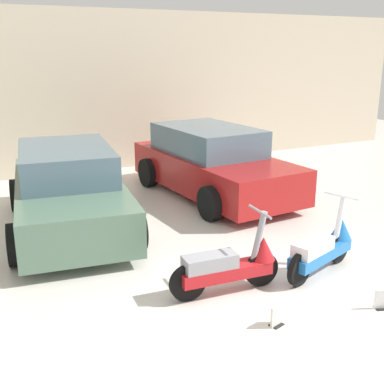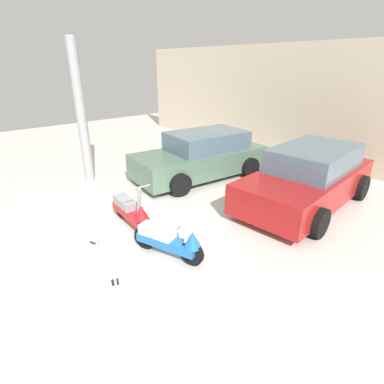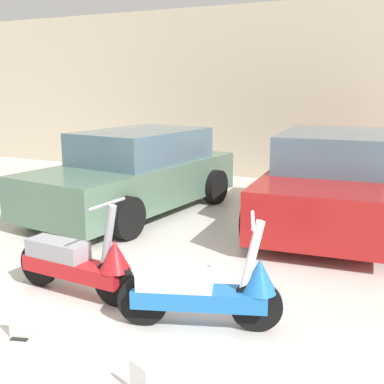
{
  "view_description": "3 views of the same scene",
  "coord_description": "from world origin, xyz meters",
  "px_view_note": "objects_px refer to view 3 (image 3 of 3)",
  "views": [
    {
      "loc": [
        -3.49,
        -4.5,
        3.11
      ],
      "look_at": [
        -0.24,
        2.13,
        0.91
      ],
      "focal_mm": 45.0,
      "sensor_mm": 36.0,
      "label": 1
    },
    {
      "loc": [
        4.88,
        -2.42,
        3.4
      ],
      "look_at": [
        0.08,
        1.77,
        0.66
      ],
      "focal_mm": 28.0,
      "sensor_mm": 36.0,
      "label": 2
    },
    {
      "loc": [
        2.65,
        -3.41,
        2.22
      ],
      "look_at": [
        0.13,
        2.0,
        0.9
      ],
      "focal_mm": 45.0,
      "sensor_mm": 36.0,
      "label": 3
    }
  ],
  "objects_px": {
    "car_rear_left": "(136,173)",
    "placard_near_left_scooter": "(20,326)",
    "scooter_front_left": "(79,262)",
    "placard_near_right_scooter": "(139,382)",
    "car_rear_center": "(330,180)",
    "scooter_front_right": "(207,289)"
  },
  "relations": [
    {
      "from": "scooter_front_right",
      "to": "car_rear_left",
      "type": "xyz_separation_m",
      "value": [
        -2.87,
        3.46,
        0.31
      ]
    },
    {
      "from": "placard_near_left_scooter",
      "to": "placard_near_right_scooter",
      "type": "bearing_deg",
      "value": -10.68
    },
    {
      "from": "car_rear_center",
      "to": "placard_near_left_scooter",
      "type": "relative_size",
      "value": 17.3
    },
    {
      "from": "placard_near_left_scooter",
      "to": "placard_near_right_scooter",
      "type": "height_order",
      "value": "same"
    },
    {
      "from": "car_rear_left",
      "to": "car_rear_center",
      "type": "height_order",
      "value": "car_rear_center"
    },
    {
      "from": "car_rear_left",
      "to": "placard_near_left_scooter",
      "type": "bearing_deg",
      "value": 25.4
    },
    {
      "from": "car_rear_center",
      "to": "placard_near_right_scooter",
      "type": "relative_size",
      "value": 17.3
    },
    {
      "from": "car_rear_center",
      "to": "placard_near_left_scooter",
      "type": "bearing_deg",
      "value": -24.67
    },
    {
      "from": "car_rear_center",
      "to": "placard_near_right_scooter",
      "type": "distance_m",
      "value": 5.34
    },
    {
      "from": "car_rear_left",
      "to": "placard_near_left_scooter",
      "type": "xyz_separation_m",
      "value": [
        1.43,
        -4.34,
        -0.58
      ]
    },
    {
      "from": "scooter_front_right",
      "to": "placard_near_right_scooter",
      "type": "bearing_deg",
      "value": -110.49
    },
    {
      "from": "scooter_front_left",
      "to": "car_rear_center",
      "type": "xyz_separation_m",
      "value": [
        1.93,
        4.07,
        0.32
      ]
    },
    {
      "from": "scooter_front_left",
      "to": "car_rear_left",
      "type": "bearing_deg",
      "value": 115.74
    },
    {
      "from": "scooter_front_right",
      "to": "placard_near_right_scooter",
      "type": "xyz_separation_m",
      "value": [
        -0.04,
        -1.15,
        -0.27
      ]
    },
    {
      "from": "placard_near_right_scooter",
      "to": "scooter_front_right",
      "type": "bearing_deg",
      "value": 88.24
    },
    {
      "from": "scooter_front_left",
      "to": "scooter_front_right",
      "type": "height_order",
      "value": "scooter_front_left"
    },
    {
      "from": "car_rear_left",
      "to": "placard_near_right_scooter",
      "type": "bearing_deg",
      "value": 38.76
    },
    {
      "from": "car_rear_left",
      "to": "placard_near_right_scooter",
      "type": "height_order",
      "value": "car_rear_left"
    },
    {
      "from": "car_rear_left",
      "to": "scooter_front_left",
      "type": "bearing_deg",
      "value": 28.97
    },
    {
      "from": "scooter_front_left",
      "to": "placard_near_right_scooter",
      "type": "distance_m",
      "value": 1.93
    },
    {
      "from": "placard_near_right_scooter",
      "to": "car_rear_center",
      "type": "bearing_deg",
      "value": 85.12
    },
    {
      "from": "scooter_front_left",
      "to": "car_rear_center",
      "type": "relative_size",
      "value": 0.35
    }
  ]
}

